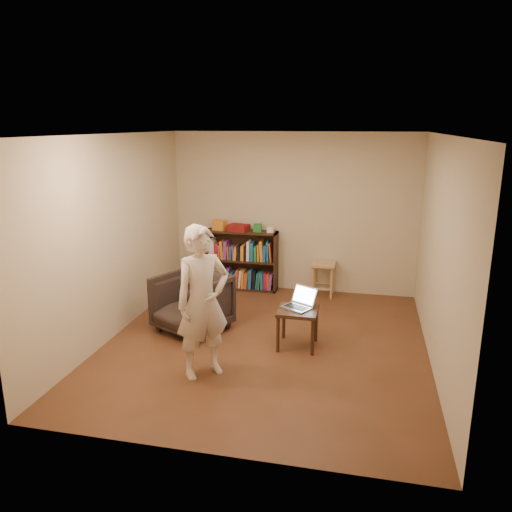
% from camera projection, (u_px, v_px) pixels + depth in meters
% --- Properties ---
extents(floor, '(4.50, 4.50, 0.00)m').
position_uv_depth(floor, '(265.00, 344.00, 6.36)').
color(floor, '#4B2F18').
rests_on(floor, ground).
extents(ceiling, '(4.50, 4.50, 0.00)m').
position_uv_depth(ceiling, '(266.00, 134.00, 5.69)').
color(ceiling, silver).
rests_on(ceiling, wall_back).
extents(wall_back, '(4.00, 0.00, 4.00)m').
position_uv_depth(wall_back, '(293.00, 213.00, 8.15)').
color(wall_back, beige).
rests_on(wall_back, floor).
extents(wall_left, '(0.00, 4.50, 4.50)m').
position_uv_depth(wall_left, '(114.00, 237.00, 6.45)').
color(wall_left, beige).
rests_on(wall_left, floor).
extents(wall_right, '(0.00, 4.50, 4.50)m').
position_uv_depth(wall_right, '(440.00, 254.00, 5.61)').
color(wall_right, beige).
rests_on(wall_right, floor).
extents(bookshelf, '(1.20, 0.30, 1.00)m').
position_uv_depth(bookshelf, '(242.00, 263.00, 8.40)').
color(bookshelf, black).
rests_on(bookshelf, floor).
extents(box_yellow, '(0.23, 0.19, 0.16)m').
position_uv_depth(box_yellow, '(219.00, 225.00, 8.29)').
color(box_yellow, orange).
rests_on(box_yellow, bookshelf).
extents(red_cloth, '(0.37, 0.31, 0.11)m').
position_uv_depth(red_cloth, '(239.00, 228.00, 8.22)').
color(red_cloth, maroon).
rests_on(red_cloth, bookshelf).
extents(box_green, '(0.14, 0.14, 0.13)m').
position_uv_depth(box_green, '(258.00, 228.00, 8.17)').
color(box_green, '#217C2D').
rests_on(box_green, bookshelf).
extents(box_white, '(0.10, 0.10, 0.08)m').
position_uv_depth(box_white, '(271.00, 230.00, 8.13)').
color(box_white, white).
rests_on(box_white, bookshelf).
extents(stool, '(0.38, 0.38, 0.55)m').
position_uv_depth(stool, '(323.00, 269.00, 8.05)').
color(stool, '#A58050').
rests_on(stool, floor).
extents(armchair, '(1.13, 1.14, 0.78)m').
position_uv_depth(armchair, '(192.00, 303.00, 6.68)').
color(armchair, black).
rests_on(armchair, floor).
extents(side_table, '(0.49, 0.49, 0.50)m').
position_uv_depth(side_table, '(298.00, 315.00, 6.19)').
color(side_table, black).
rests_on(side_table, floor).
extents(laptop, '(0.47, 0.47, 0.24)m').
position_uv_depth(laptop, '(299.00, 303.00, 6.23)').
color(laptop, '#A9A8AD').
rests_on(laptop, side_table).
extents(person, '(0.73, 0.72, 1.70)m').
position_uv_depth(person, '(203.00, 302.00, 5.39)').
color(person, beige).
rests_on(person, floor).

